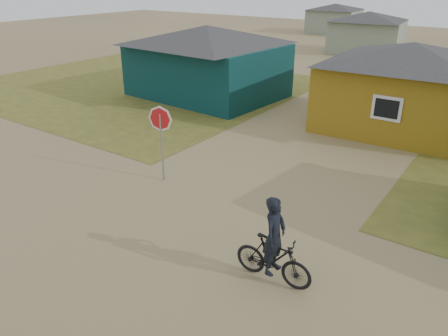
{
  "coord_description": "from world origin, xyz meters",
  "views": [
    {
      "loc": [
        6.94,
        -6.75,
        6.62
      ],
      "look_at": [
        0.08,
        3.0,
        1.3
      ],
      "focal_mm": 35.0,
      "sensor_mm": 36.0,
      "label": 1
    }
  ],
  "objects": [
    {
      "name": "house_pale_north",
      "position": [
        -14.0,
        46.0,
        1.75
      ],
      "size": [
        6.28,
        5.81,
        3.4
      ],
      "color": "gray",
      "rests_on": "ground"
    },
    {
      "name": "house_yellow",
      "position": [
        2.5,
        14.0,
        2.0
      ],
      "size": [
        7.72,
        6.76,
        3.9
      ],
      "color": "olive",
      "rests_on": "ground"
    },
    {
      "name": "ground",
      "position": [
        0.0,
        0.0,
        0.0
      ],
      "size": [
        120.0,
        120.0,
        0.0
      ],
      "primitive_type": "plane",
      "color": "#978357"
    },
    {
      "name": "house_teal",
      "position": [
        -8.5,
        13.5,
        2.05
      ],
      "size": [
        8.93,
        7.08,
        4.0
      ],
      "color": "#082D30",
      "rests_on": "ground"
    },
    {
      "name": "stop_sign",
      "position": [
        -2.74,
        3.34,
        1.95
      ],
      "size": [
        0.87,
        0.18,
        2.68
      ],
      "color": "gray",
      "rests_on": "ground"
    },
    {
      "name": "grass_nw",
      "position": [
        -14.0,
        13.0,
        0.01
      ],
      "size": [
        20.0,
        18.0,
        0.0
      ],
      "primitive_type": "cube",
      "color": "olive",
      "rests_on": "ground"
    },
    {
      "name": "cyclist",
      "position": [
        3.07,
        0.72,
        0.8
      ],
      "size": [
        1.95,
        0.71,
        2.18
      ],
      "color": "black",
      "rests_on": "ground"
    },
    {
      "name": "house_pale_west",
      "position": [
        -6.0,
        34.0,
        1.86
      ],
      "size": [
        7.04,
        6.15,
        3.6
      ],
      "color": "gray",
      "rests_on": "ground"
    }
  ]
}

